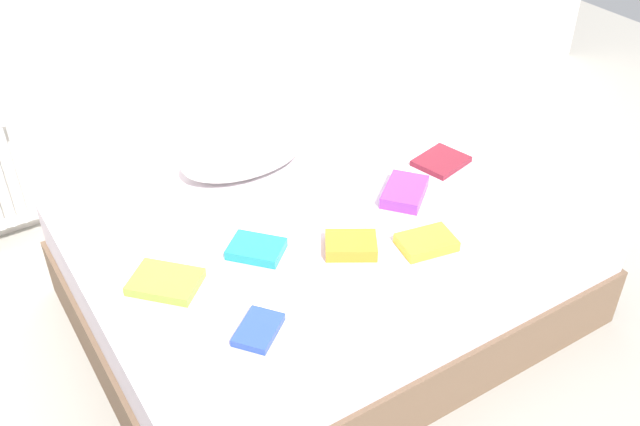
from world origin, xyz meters
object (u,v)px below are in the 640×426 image
Objects in this scene: textbook_teal at (256,249)px; textbook_lime at (165,282)px; pillow at (244,153)px; bed at (326,263)px; textbook_yellow at (426,242)px; textbook_blue at (258,330)px; textbook_orange at (351,245)px; textbook_purple at (405,192)px; textbook_maroon at (441,161)px.

textbook_lime is (-0.36, 0.01, -0.00)m from textbook_teal.
bed is at bearing -76.62° from pillow.
textbook_lime is (-0.93, 0.32, -0.00)m from textbook_yellow.
textbook_blue is 0.74× the size of textbook_lime.
textbook_teal reaches higher than bed.
textbook_blue is (-0.50, -0.19, -0.01)m from textbook_orange.
textbook_lime is 1.06m from textbook_purple.
textbook_yellow is (0.21, -0.37, 0.27)m from bed.
pillow reaches higher than textbook_yellow.
pillow is 0.73m from textbook_purple.
textbook_teal is 1.01m from textbook_maroon.
bed is 0.37m from textbook_orange.
textbook_orange is (-0.04, -0.24, 0.28)m from bed.
pillow reaches higher than textbook_orange.
textbook_maroon is (1.19, 0.49, -0.00)m from textbook_blue.
textbook_orange is 0.36m from textbook_teal.
textbook_blue is at bearing -165.13° from textbook_yellow.
bed is 3.45× the size of pillow.
pillow is at bearing 115.02° from textbook_teal.
bed is 0.51m from textbook_yellow.
textbook_lime reaches higher than textbook_blue.
pillow reaches higher than textbook_blue.
textbook_orange is 0.97× the size of textbook_teal.
textbook_maroon is (1.00, 0.11, -0.01)m from textbook_teal.
textbook_purple reaches higher than textbook_blue.
pillow is 3.27× the size of textbook_blue.
textbook_yellow reaches higher than bed.
bed is 11.29× the size of textbook_blue.
pillow reaches higher than textbook_lime.
bed is 0.45m from textbook_purple.
textbook_teal is (-0.24, -0.55, -0.06)m from pillow.
textbook_teal is (-0.31, 0.18, -0.01)m from textbook_orange.
textbook_lime is (-0.72, -0.05, 0.27)m from bed.
textbook_purple is at bearing 56.03° from textbook_orange.
pillow is 0.74m from textbook_orange.
textbook_lime is at bearing -133.46° from textbook_teal.
bed is 10.32× the size of textbook_orange.
pillow is at bearing 136.19° from textbook_maroon.
textbook_maroon is at bearing -29.90° from pillow.
textbook_teal is at bearing 24.54° from textbook_blue.
textbook_blue is (-0.55, -0.43, 0.27)m from bed.
textbook_yellow is 0.61m from textbook_maroon.
textbook_blue is at bearing -19.27° from textbook_lime.
textbook_lime is (-0.67, 0.19, -0.01)m from textbook_orange.
textbook_maroon is at bearing 4.78° from bed.
textbook_yellow is 0.90× the size of textbook_purple.
textbook_orange is (0.07, -0.73, -0.05)m from pillow.
textbook_lime is at bearing 75.84° from textbook_blue.
textbook_lime is at bearing -163.91° from textbook_orange.
textbook_purple is at bearing 45.94° from textbook_lime.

